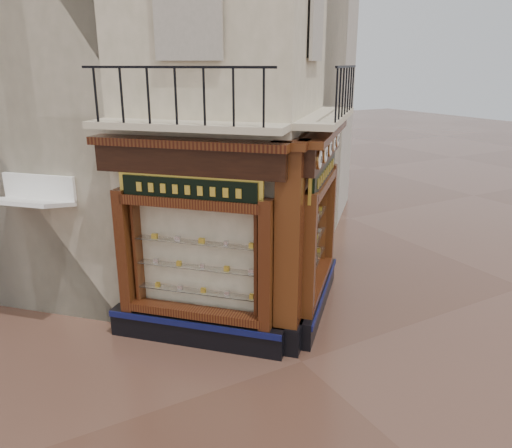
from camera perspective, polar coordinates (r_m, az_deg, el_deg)
ground at (r=9.51m, az=5.23°, el=-15.39°), size 80.00×80.00×0.00m
main_building at (r=13.49m, az=-9.96°, el=21.00°), size 11.31×11.31×12.00m
neighbour_left at (r=15.28m, az=-22.40°, el=17.71°), size 11.31×11.31×11.00m
neighbour_right at (r=16.70m, az=-4.47°, el=18.82°), size 11.31×11.31×11.00m
shopfront_left at (r=9.25m, az=-7.20°, el=-2.68°), size 2.86×2.86×3.98m
shopfront_right at (r=10.56m, az=7.04°, el=-0.06°), size 2.86×2.86×3.98m
corner_pilaster at (r=8.98m, az=3.77°, el=-3.42°), size 0.85×0.85×3.98m
balcony at (r=9.27m, az=0.68°, el=11.75°), size 5.94×2.97×1.03m
clock_a at (r=8.78m, az=7.22°, el=7.34°), size 0.28×0.28×0.35m
clock_b at (r=9.46m, az=7.87°, el=8.06°), size 0.31×0.31×0.39m
clock_c at (r=10.12m, az=8.42°, el=8.67°), size 0.30×0.30×0.37m
clock_d at (r=10.71m, az=8.86°, el=9.16°), size 0.29×0.29×0.36m
clock_e at (r=11.31m, az=9.25°, el=9.59°), size 0.30×0.30×0.37m
awning at (r=11.51m, az=-23.17°, el=-10.59°), size 1.84×1.84×0.29m
signboard_left at (r=8.86m, az=-7.68°, el=3.97°), size 1.96×1.96×0.52m
signboard_right at (r=10.26m, az=7.70°, el=5.88°), size 2.18×2.18×0.58m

